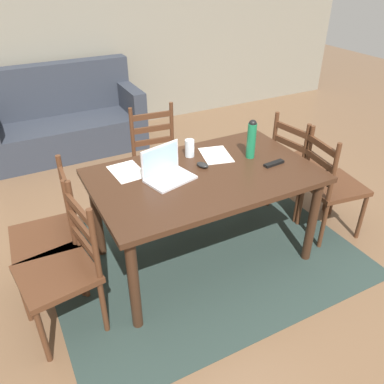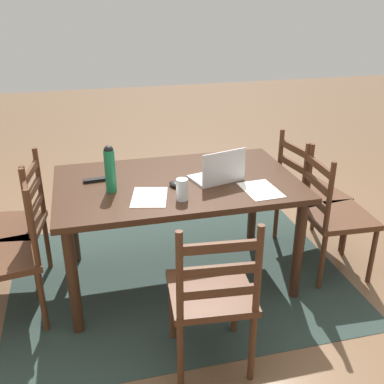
% 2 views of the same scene
% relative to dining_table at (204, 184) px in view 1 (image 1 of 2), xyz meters
% --- Properties ---
extents(ground_plane, '(14.00, 14.00, 0.00)m').
position_rel_dining_table_xyz_m(ground_plane, '(0.00, 0.00, -0.67)').
color(ground_plane, brown).
extents(area_rug, '(2.37, 1.79, 0.01)m').
position_rel_dining_table_xyz_m(area_rug, '(0.00, 0.00, -0.67)').
color(area_rug, '#283833').
rests_on(area_rug, ground).
extents(wall_back, '(8.00, 0.12, 2.70)m').
position_rel_dining_table_xyz_m(wall_back, '(0.00, 3.03, 0.68)').
color(wall_back, gray).
rests_on(wall_back, ground).
extents(dining_table, '(1.60, 0.98, 0.76)m').
position_rel_dining_table_xyz_m(dining_table, '(0.00, 0.00, 0.00)').
color(dining_table, '#382114').
rests_on(dining_table, ground).
extents(chair_right_far, '(0.50, 0.50, 0.95)m').
position_rel_dining_table_xyz_m(chair_right_far, '(1.09, 0.19, -0.21)').
color(chair_right_far, '#4C2B19').
rests_on(chair_right_far, ground).
extents(chair_left_far, '(0.46, 0.46, 0.95)m').
position_rel_dining_table_xyz_m(chair_left_far, '(-1.09, 0.19, -0.21)').
color(chair_left_far, '#4C2B19').
rests_on(chair_left_far, ground).
extents(chair_right_near, '(0.50, 0.50, 0.95)m').
position_rel_dining_table_xyz_m(chair_right_near, '(1.09, -0.19, -0.21)').
color(chair_right_near, '#4C2B19').
rests_on(chair_right_near, ground).
extents(chair_left_near, '(0.50, 0.50, 0.95)m').
position_rel_dining_table_xyz_m(chair_left_near, '(-1.09, -0.19, -0.21)').
color(chair_left_near, '#4C2B19').
rests_on(chair_left_near, ground).
extents(chair_far_head, '(0.48, 0.48, 0.95)m').
position_rel_dining_table_xyz_m(chair_far_head, '(0.00, 0.86, -0.21)').
color(chair_far_head, '#4C2B19').
rests_on(chair_far_head, ground).
extents(couch, '(1.80, 0.80, 1.00)m').
position_rel_dining_table_xyz_m(couch, '(-0.51, 2.56, -0.32)').
color(couch, '#2D333D').
rests_on(couch, ground).
extents(laptop, '(0.37, 0.30, 0.23)m').
position_rel_dining_table_xyz_m(laptop, '(-0.27, 0.07, 0.15)').
color(laptop, silver).
rests_on(laptop, dining_table).
extents(water_bottle, '(0.07, 0.07, 0.30)m').
position_rel_dining_table_xyz_m(water_bottle, '(0.44, 0.06, 0.25)').
color(water_bottle, '#197247').
rests_on(water_bottle, dining_table).
extents(drinking_glass, '(0.07, 0.07, 0.13)m').
position_rel_dining_table_xyz_m(drinking_glass, '(0.03, 0.30, 0.16)').
color(drinking_glass, silver).
rests_on(drinking_glass, dining_table).
extents(computer_mouse, '(0.09, 0.12, 0.03)m').
position_rel_dining_table_xyz_m(computer_mouse, '(0.03, 0.09, 0.11)').
color(computer_mouse, black).
rests_on(computer_mouse, dining_table).
extents(tv_remote, '(0.17, 0.06, 0.02)m').
position_rel_dining_table_xyz_m(tv_remote, '(0.52, -0.12, 0.10)').
color(tv_remote, black).
rests_on(tv_remote, dining_table).
extents(paper_stack_left, '(0.27, 0.34, 0.00)m').
position_rel_dining_table_xyz_m(paper_stack_left, '(0.22, 0.22, 0.09)').
color(paper_stack_left, white).
rests_on(paper_stack_left, dining_table).
extents(paper_stack_right, '(0.23, 0.31, 0.00)m').
position_rel_dining_table_xyz_m(paper_stack_right, '(-0.48, 0.28, 0.09)').
color(paper_stack_right, white).
rests_on(paper_stack_right, dining_table).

